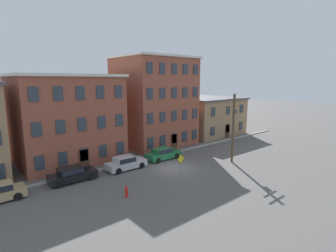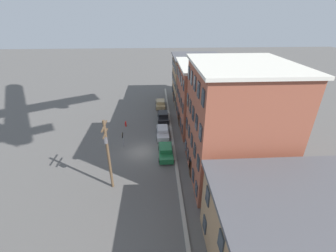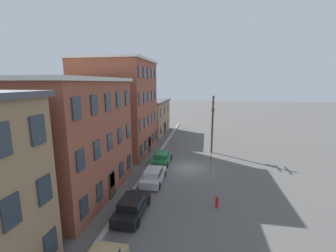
% 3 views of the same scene
% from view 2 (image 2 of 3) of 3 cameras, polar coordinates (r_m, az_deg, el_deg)
% --- Properties ---
extents(ground_plane, '(200.00, 200.00, 0.00)m').
position_cam_2_polar(ground_plane, '(31.21, -6.77, -6.58)').
color(ground_plane, '#565451').
extents(kerb_strip, '(56.00, 0.36, 0.16)m').
position_cam_2_polar(kerb_strip, '(31.17, 1.55, -6.25)').
color(kerb_strip, '#9E998E').
rests_on(kerb_strip, ground_plane).
extents(apartment_corner, '(10.43, 9.71, 9.47)m').
position_cam_2_polar(apartment_corner, '(47.97, 7.14, 11.78)').
color(apartment_corner, '#9E7A56').
rests_on(apartment_corner, ground_plane).
extents(apartment_midblock, '(11.66, 10.57, 10.27)m').
position_cam_2_polar(apartment_midblock, '(36.93, 10.89, 7.51)').
color(apartment_midblock, brown).
rests_on(apartment_midblock, ground_plane).
extents(apartment_far, '(10.67, 9.53, 12.96)m').
position_cam_2_polar(apartment_far, '(24.79, 16.69, 0.30)').
color(apartment_far, brown).
rests_on(apartment_far, ground_plane).
extents(apartment_annex, '(11.93, 11.96, 6.49)m').
position_cam_2_polar(apartment_annex, '(18.98, 31.69, -25.50)').
color(apartment_annex, '#9E7A56').
rests_on(apartment_annex, ground_plane).
extents(car_tan, '(4.40, 1.92, 1.43)m').
position_cam_2_polar(car_tan, '(45.40, -1.93, 5.77)').
color(car_tan, tan).
rests_on(car_tan, ground_plane).
extents(car_black, '(4.40, 1.92, 1.43)m').
position_cam_2_polar(car_black, '(39.66, -1.23, 2.53)').
color(car_black, black).
rests_on(car_black, ground_plane).
extents(car_silver, '(4.40, 1.92, 1.43)m').
position_cam_2_polar(car_silver, '(34.50, -1.35, -1.42)').
color(car_silver, '#B7B7BC').
rests_on(car_silver, ground_plane).
extents(car_green, '(4.40, 1.92, 1.43)m').
position_cam_2_polar(car_green, '(29.89, -0.58, -6.31)').
color(car_green, '#1E6638').
rests_on(car_green, ground_plane).
extents(caution_sign, '(1.03, 0.08, 2.42)m').
position_cam_2_polar(caution_sign, '(31.87, -11.40, -2.79)').
color(caution_sign, slate).
rests_on(caution_sign, ground_plane).
extents(utility_pole, '(2.40, 0.44, 8.06)m').
position_cam_2_polar(utility_pole, '(23.58, -15.03, -6.40)').
color(utility_pole, brown).
rests_on(utility_pole, ground_plane).
extents(fire_hydrant, '(0.24, 0.34, 0.96)m').
position_cam_2_polar(fire_hydrant, '(38.15, -10.69, 0.56)').
color(fire_hydrant, red).
rests_on(fire_hydrant, ground_plane).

